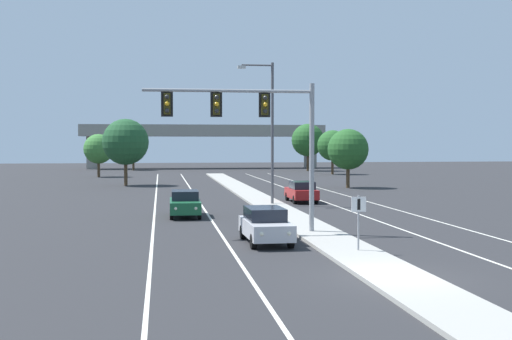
{
  "coord_description": "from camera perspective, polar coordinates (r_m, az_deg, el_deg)",
  "views": [
    {
      "loc": [
        -7.61,
        -20.78,
        4.45
      ],
      "look_at": [
        -3.2,
        9.68,
        3.2
      ],
      "focal_mm": 46.47,
      "sensor_mm": 36.0,
      "label": 1
    }
  ],
  "objects": [
    {
      "name": "car_receding_red",
      "position": [
        49.92,
        3.94,
        -1.85
      ],
      "size": [
        1.84,
        4.48,
        1.58
      ],
      "color": "maroon",
      "rests_on": "ground"
    },
    {
      "name": "tree_far_right_c",
      "position": [
        66.32,
        7.93,
        1.77
      ],
      "size": [
        4.06,
        4.06,
        5.87
      ],
      "color": "#4C3823",
      "rests_on": "ground"
    },
    {
      "name": "median_island",
      "position": [
        39.76,
        2.86,
        -3.99
      ],
      "size": [
        2.4,
        110.0,
        0.15
      ],
      "primitive_type": "cube",
      "color": "#9E9B93",
      "rests_on": "ground"
    },
    {
      "name": "tree_far_right_b",
      "position": [
        94.87,
        6.61,
        2.11
      ],
      "size": [
        4.36,
        4.36,
        6.31
      ],
      "color": "#4C3823",
      "rests_on": "ground"
    },
    {
      "name": "median_sign_post",
      "position": [
        26.91,
        8.82,
        -3.81
      ],
      "size": [
        0.6,
        0.1,
        2.2
      ],
      "color": "gray",
      "rests_on": "median_island"
    },
    {
      "name": "edge_stripe_right",
      "position": [
        48.58,
        10.56,
        -2.97
      ],
      "size": [
        0.14,
        100.0,
        0.01
      ],
      "primitive_type": "cube",
      "color": "silver",
      "rests_on": "ground"
    },
    {
      "name": "car_oncoming_silver",
      "position": [
        29.52,
        0.82,
        -4.74
      ],
      "size": [
        1.91,
        4.51,
        1.58
      ],
      "color": "#B7B7BC",
      "rests_on": "ground"
    },
    {
      "name": "tree_far_left_a",
      "position": [
        89.45,
        -13.41,
        1.78
      ],
      "size": [
        3.91,
        3.91,
        5.66
      ],
      "color": "#4C3823",
      "rests_on": "ground"
    },
    {
      "name": "overhead_signal_mast",
      "position": [
        31.86,
        -0.21,
        4.21
      ],
      "size": [
        8.28,
        0.44,
        7.2
      ],
      "color": "gray",
      "rests_on": "median_island"
    },
    {
      "name": "tree_far_left_b",
      "position": [
        110.21,
        -10.52,
        1.71
      ],
      "size": [
        3.55,
        3.55,
        5.14
      ],
      "color": "#4C3823",
      "rests_on": "ground"
    },
    {
      "name": "tree_far_right_a",
      "position": [
        106.43,
        4.48,
        2.58
      ],
      "size": [
        5.23,
        5.23,
        7.56
      ],
      "color": "#4C3823",
      "rests_on": "ground"
    },
    {
      "name": "car_oncoming_green",
      "position": [
        40.27,
        -6.14,
        -2.86
      ],
      "size": [
        1.88,
        4.49,
        1.58
      ],
      "color": "#195633",
      "rests_on": "ground"
    },
    {
      "name": "lane_stripe_receding_center",
      "position": [
        47.62,
        6.79,
        -3.05
      ],
      "size": [
        0.14,
        100.0,
        0.01
      ],
      "primitive_type": "cube",
      "color": "silver",
      "rests_on": "ground"
    },
    {
      "name": "overpass_bridge",
      "position": [
        116.98,
        -4.51,
        2.97
      ],
      "size": [
        42.4,
        6.4,
        7.65
      ],
      "color": "gray",
      "rests_on": "ground"
    },
    {
      "name": "edge_stripe_left",
      "position": [
        46.0,
        -8.7,
        -3.25
      ],
      "size": [
        0.14,
        100.0,
        0.01
      ],
      "primitive_type": "cube",
      "color": "silver",
      "rests_on": "ground"
    },
    {
      "name": "street_lamp_median",
      "position": [
        47.05,
        1.15,
        3.96
      ],
      "size": [
        2.58,
        0.28,
        10.0
      ],
      "color": "#4C4C51",
      "rests_on": "median_island"
    },
    {
      "name": "ground_plane",
      "position": [
        22.58,
        11.78,
        -9.09
      ],
      "size": [
        260.0,
        260.0,
        0.0
      ],
      "primitive_type": "plane",
      "color": "#28282B"
    },
    {
      "name": "lane_stripe_oncoming_center",
      "position": [
        46.09,
        -4.58,
        -3.22
      ],
      "size": [
        0.14,
        100.0,
        0.01
      ],
      "primitive_type": "cube",
      "color": "silver",
      "rests_on": "ground"
    },
    {
      "name": "tree_far_left_c",
      "position": [
        70.64,
        -11.17,
        2.38
      ],
      "size": [
        4.84,
        4.84,
        7.01
      ],
      "color": "#4C3823",
      "rests_on": "ground"
    }
  ]
}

